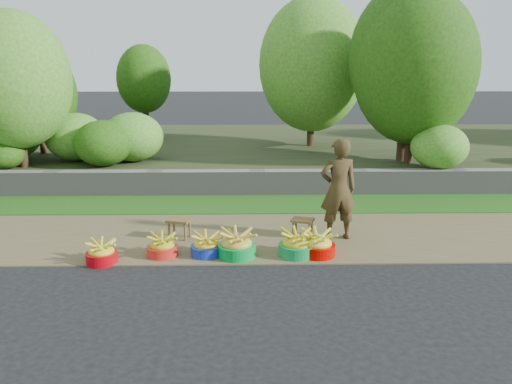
{
  "coord_description": "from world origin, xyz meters",
  "views": [
    {
      "loc": [
        -0.22,
        -6.58,
        2.68
      ],
      "look_at": [
        -0.07,
        1.3,
        0.75
      ],
      "focal_mm": 35.0,
      "sensor_mm": 36.0,
      "label": 1
    }
  ],
  "objects_px": {
    "basin_c": "(206,246)",
    "stool_left": "(179,223)",
    "basin_b": "(162,247)",
    "basin_f": "(318,245)",
    "stool_right": "(303,223)",
    "basin_a": "(102,253)",
    "vendor_woman": "(338,189)",
    "basin_d": "(237,246)",
    "basin_e": "(297,245)"
  },
  "relations": [
    {
      "from": "basin_a",
      "to": "basin_b",
      "type": "height_order",
      "value": "basin_b"
    },
    {
      "from": "stool_right",
      "to": "basin_c",
      "type": "bearing_deg",
      "value": -152.08
    },
    {
      "from": "stool_left",
      "to": "basin_d",
      "type": "bearing_deg",
      "value": -41.62
    },
    {
      "from": "basin_a",
      "to": "basin_c",
      "type": "xyz_separation_m",
      "value": [
        1.47,
        0.24,
        0.01
      ]
    },
    {
      "from": "basin_e",
      "to": "vendor_woman",
      "type": "bearing_deg",
      "value": 46.49
    },
    {
      "from": "basin_c",
      "to": "stool_left",
      "type": "xyz_separation_m",
      "value": [
        -0.5,
        0.78,
        0.12
      ]
    },
    {
      "from": "basin_b",
      "to": "basin_d",
      "type": "xyz_separation_m",
      "value": [
        1.1,
        -0.06,
        0.03
      ]
    },
    {
      "from": "basin_a",
      "to": "basin_b",
      "type": "xyz_separation_m",
      "value": [
        0.82,
        0.24,
        0.0
      ]
    },
    {
      "from": "vendor_woman",
      "to": "basin_a",
      "type": "bearing_deg",
      "value": 8.15
    },
    {
      "from": "basin_a",
      "to": "basin_c",
      "type": "bearing_deg",
      "value": 9.36
    },
    {
      "from": "basin_b",
      "to": "basin_c",
      "type": "bearing_deg",
      "value": 0.62
    },
    {
      "from": "basin_c",
      "to": "vendor_woman",
      "type": "xyz_separation_m",
      "value": [
        2.06,
        0.72,
        0.68
      ]
    },
    {
      "from": "stool_left",
      "to": "vendor_woman",
      "type": "bearing_deg",
      "value": -1.27
    },
    {
      "from": "stool_right",
      "to": "vendor_woman",
      "type": "xyz_separation_m",
      "value": [
        0.55,
        -0.08,
        0.57
      ]
    },
    {
      "from": "basin_c",
      "to": "basin_a",
      "type": "bearing_deg",
      "value": -170.64
    },
    {
      "from": "stool_left",
      "to": "vendor_woman",
      "type": "height_order",
      "value": "vendor_woman"
    },
    {
      "from": "basin_a",
      "to": "vendor_woman",
      "type": "height_order",
      "value": "vendor_woman"
    },
    {
      "from": "basin_b",
      "to": "basin_c",
      "type": "xyz_separation_m",
      "value": [
        0.65,
        0.01,
        0.0
      ]
    },
    {
      "from": "basin_d",
      "to": "basin_e",
      "type": "bearing_deg",
      "value": 1.4
    },
    {
      "from": "basin_d",
      "to": "stool_left",
      "type": "bearing_deg",
      "value": 138.38
    },
    {
      "from": "stool_right",
      "to": "vendor_woman",
      "type": "distance_m",
      "value": 0.8
    },
    {
      "from": "basin_c",
      "to": "vendor_woman",
      "type": "relative_size",
      "value": 0.29
    },
    {
      "from": "basin_c",
      "to": "basin_e",
      "type": "height_order",
      "value": "basin_e"
    },
    {
      "from": "basin_b",
      "to": "basin_f",
      "type": "distance_m",
      "value": 2.29
    },
    {
      "from": "basin_f",
      "to": "vendor_woman",
      "type": "bearing_deg",
      "value": 61.12
    },
    {
      "from": "basin_a",
      "to": "vendor_woman",
      "type": "xyz_separation_m",
      "value": [
        3.53,
        0.96,
        0.69
      ]
    },
    {
      "from": "basin_d",
      "to": "basin_b",
      "type": "bearing_deg",
      "value": 176.93
    },
    {
      "from": "basin_d",
      "to": "basin_e",
      "type": "height_order",
      "value": "basin_d"
    },
    {
      "from": "basin_a",
      "to": "vendor_woman",
      "type": "relative_size",
      "value": 0.27
    },
    {
      "from": "stool_left",
      "to": "stool_right",
      "type": "relative_size",
      "value": 1.03
    },
    {
      "from": "stool_left",
      "to": "vendor_woman",
      "type": "xyz_separation_m",
      "value": [
        2.55,
        -0.06,
        0.56
      ]
    },
    {
      "from": "stool_right",
      "to": "basin_e",
      "type": "bearing_deg",
      "value": -101.83
    },
    {
      "from": "basin_b",
      "to": "basin_e",
      "type": "xyz_separation_m",
      "value": [
        1.98,
        -0.04,
        0.03
      ]
    },
    {
      "from": "basin_c",
      "to": "basin_f",
      "type": "xyz_separation_m",
      "value": [
        1.64,
        -0.03,
        0.02
      ]
    },
    {
      "from": "basin_e",
      "to": "stool_left",
      "type": "xyz_separation_m",
      "value": [
        -1.83,
        0.82,
        0.1
      ]
    },
    {
      "from": "basin_c",
      "to": "stool_left",
      "type": "height_order",
      "value": "basin_c"
    },
    {
      "from": "basin_e",
      "to": "vendor_woman",
      "type": "relative_size",
      "value": 0.33
    },
    {
      "from": "basin_b",
      "to": "basin_d",
      "type": "relative_size",
      "value": 0.82
    },
    {
      "from": "basin_a",
      "to": "basin_c",
      "type": "relative_size",
      "value": 0.95
    },
    {
      "from": "basin_e",
      "to": "basin_c",
      "type": "bearing_deg",
      "value": 178.09
    },
    {
      "from": "basin_a",
      "to": "basin_d",
      "type": "bearing_deg",
      "value": 5.25
    },
    {
      "from": "vendor_woman",
      "to": "basin_b",
      "type": "bearing_deg",
      "value": 7.94
    },
    {
      "from": "basin_a",
      "to": "basin_d",
      "type": "xyz_separation_m",
      "value": [
        1.92,
        0.18,
        0.04
      ]
    },
    {
      "from": "basin_e",
      "to": "stool_right",
      "type": "bearing_deg",
      "value": 78.17
    },
    {
      "from": "stool_right",
      "to": "basin_f",
      "type": "bearing_deg",
      "value": -80.95
    },
    {
      "from": "basin_c",
      "to": "basin_f",
      "type": "relative_size",
      "value": 0.9
    },
    {
      "from": "basin_e",
      "to": "basin_f",
      "type": "relative_size",
      "value": 1.03
    },
    {
      "from": "basin_f",
      "to": "stool_left",
      "type": "bearing_deg",
      "value": 159.23
    },
    {
      "from": "basin_c",
      "to": "stool_left",
      "type": "bearing_deg",
      "value": 122.64
    },
    {
      "from": "basin_b",
      "to": "basin_f",
      "type": "xyz_separation_m",
      "value": [
        2.29,
        -0.03,
        0.02
      ]
    }
  ]
}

